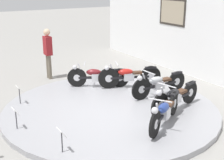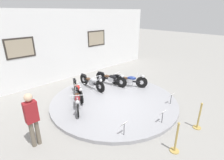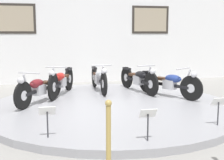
{
  "view_description": "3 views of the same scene",
  "coord_description": "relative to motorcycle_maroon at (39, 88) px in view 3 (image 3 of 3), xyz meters",
  "views": [
    {
      "loc": [
        6.67,
        -4.01,
        3.39
      ],
      "look_at": [
        0.05,
        0.01,
        0.9
      ],
      "focal_mm": 50.0,
      "sensor_mm": 36.0,
      "label": 1
    },
    {
      "loc": [
        -5.0,
        -5.15,
        3.93
      ],
      "look_at": [
        0.27,
        0.41,
        0.9
      ],
      "focal_mm": 28.0,
      "sensor_mm": 36.0,
      "label": 2
    },
    {
      "loc": [
        -1.55,
        -6.88,
        1.79
      ],
      "look_at": [
        0.08,
        0.35,
        0.65
      ],
      "focal_mm": 50.0,
      "sensor_mm": 36.0,
      "label": 3
    }
  ],
  "objects": [
    {
      "name": "motorcycle_red",
      "position": [
        0.56,
        0.83,
        0.02
      ],
      "size": [
        0.8,
        1.9,
        0.81
      ],
      "color": "black",
      "rests_on": "display_platform"
    },
    {
      "name": "stanchion_post_left_of_entry",
      "position": [
        0.82,
        -3.94,
        -0.16
      ],
      "size": [
        0.28,
        0.28,
        1.02
      ],
      "color": "tan",
      "rests_on": "ground_plane"
    },
    {
      "name": "motorcycle_black",
      "position": [
        2.7,
        0.83,
        0.01
      ],
      "size": [
        0.6,
        1.94,
        0.79
      ],
      "color": "black",
      "rests_on": "display_platform"
    },
    {
      "name": "ground_plane",
      "position": [
        1.64,
        -0.48,
        -0.51
      ],
      "size": [
        60.0,
        60.0,
        0.0
      ],
      "primitive_type": "plane",
      "color": "gray"
    },
    {
      "name": "motorcycle_maroon",
      "position": [
        0.0,
        0.0,
        0.0
      ],
      "size": [
        1.08,
        1.69,
        0.78
      ],
      "color": "black",
      "rests_on": "display_platform"
    },
    {
      "name": "back_wall",
      "position": [
        1.64,
        3.81,
        1.52
      ],
      "size": [
        14.0,
        0.22,
        4.06
      ],
      "color": "white",
      "rests_on": "ground_plane"
    },
    {
      "name": "info_placard_front_right",
      "position": [
        3.13,
        -2.49,
        -0.01
      ],
      "size": [
        0.26,
        0.11,
        0.51
      ],
      "color": "#333338",
      "rests_on": "display_platform"
    },
    {
      "name": "motorcycle_blue",
      "position": [
        3.27,
        -0.0,
        0.0
      ],
      "size": [
        1.06,
        1.72,
        0.78
      ],
      "color": "black",
      "rests_on": "display_platform"
    },
    {
      "name": "motorcycle_silver",
      "position": [
        1.64,
        1.16,
        0.01
      ],
      "size": [
        0.54,
        1.98,
        0.79
      ],
      "color": "black",
      "rests_on": "display_platform"
    },
    {
      "name": "info_placard_front_centre",
      "position": [
        1.64,
        -2.99,
        -0.01
      ],
      "size": [
        0.26,
        0.11,
        0.51
      ],
      "color": "#333338",
      "rests_on": "display_platform"
    },
    {
      "name": "info_placard_front_left",
      "position": [
        0.14,
        -2.49,
        -0.01
      ],
      "size": [
        0.26,
        0.11,
        0.51
      ],
      "color": "#333338",
      "rests_on": "display_platform"
    },
    {
      "name": "display_platform",
      "position": [
        1.64,
        -0.48,
        -0.44
      ],
      "size": [
        5.72,
        5.72,
        0.13
      ],
      "primitive_type": "cylinder",
      "color": "#99999E",
      "rests_on": "ground_plane"
    }
  ]
}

